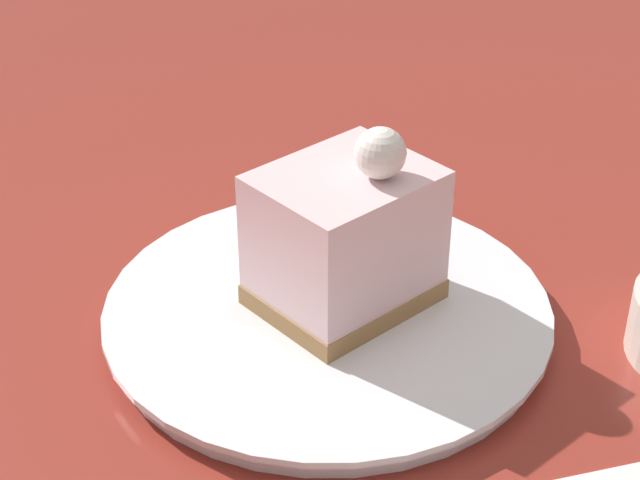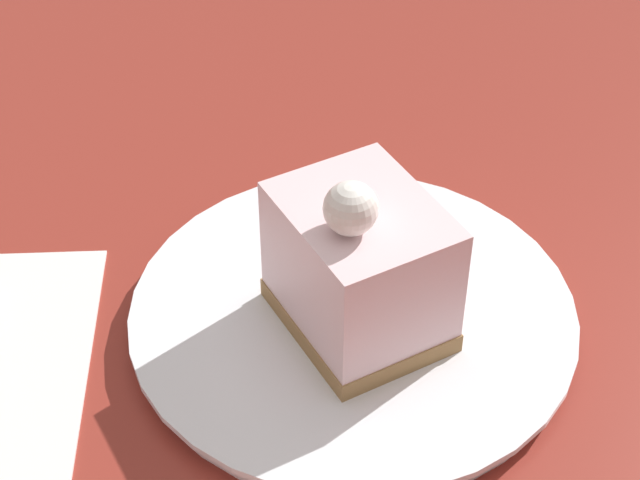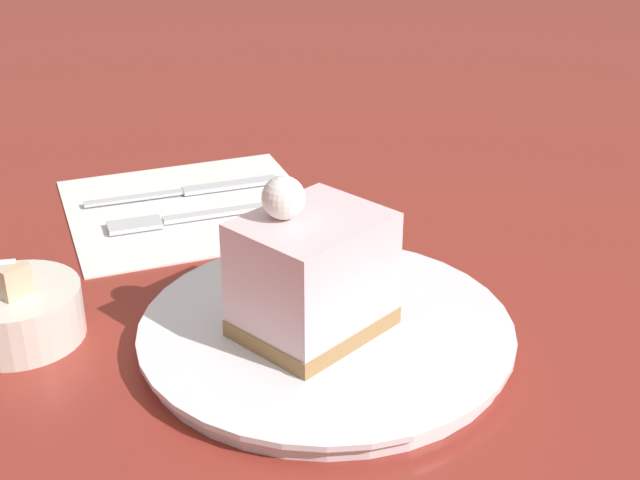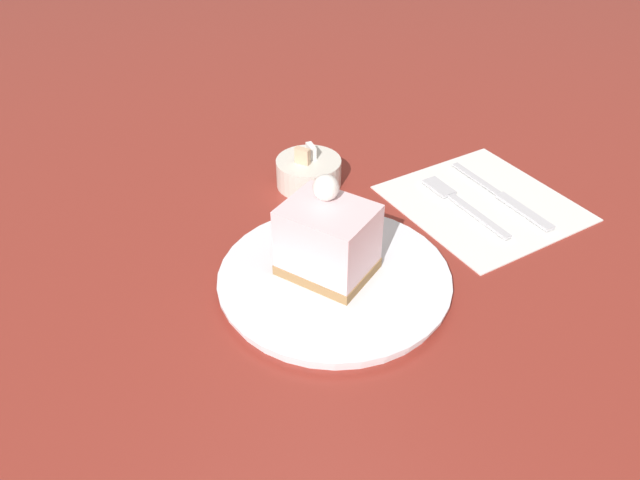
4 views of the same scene
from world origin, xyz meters
name	(u,v)px [view 2 (image 2 of 4)]	position (x,y,z in m)	size (l,w,h in m)	color
ground_plane	(373,375)	(0.00, 0.00, 0.00)	(4.00, 4.00, 0.00)	maroon
plate	(356,316)	(0.00, -0.04, 0.01)	(0.25, 0.25, 0.01)	white
cake_slice	(359,266)	(0.00, -0.03, 0.06)	(0.09, 0.11, 0.11)	#9E7547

